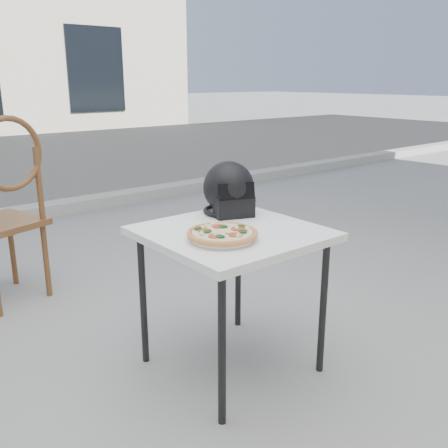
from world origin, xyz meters
TOP-DOWN VIEW (x-y plane):
  - ground at (0.00, 0.00)m, footprint 80.00×80.00m
  - cafe_table_main at (0.24, -0.36)m, footprint 0.73×0.73m
  - plate at (0.11, -0.45)m, footprint 0.32×0.32m
  - pizza at (0.11, -0.45)m, footprint 0.40×0.40m
  - helmet at (0.41, -0.13)m, footprint 0.33×0.34m
  - cafe_chair_main at (-0.35, 1.06)m, footprint 0.56×0.56m

SIDE VIEW (x-z plane):
  - ground at x=0.00m, z-range 0.00..0.00m
  - cafe_table_main at x=0.24m, z-range 0.29..0.98m
  - cafe_chair_main at x=-0.35m, z-range 0.06..1.23m
  - plate at x=0.11m, z-range 0.70..0.71m
  - pizza at x=0.11m, z-range 0.71..0.75m
  - helmet at x=0.41m, z-range 0.68..0.95m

